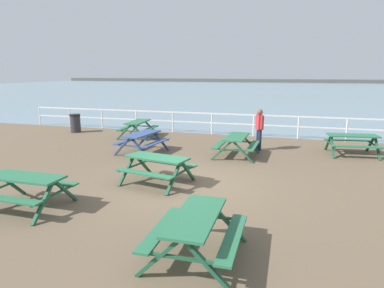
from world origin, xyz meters
name	(u,v)px	position (x,y,z in m)	size (l,w,h in m)	color
ground_plane	(184,186)	(0.00, 0.00, -0.10)	(30.00, 24.00, 0.20)	brown
sea_band	(278,90)	(0.00, 52.75, 0.00)	(142.00, 90.00, 0.01)	gray
distant_shoreline	(286,82)	(0.00, 95.75, 0.00)	(142.00, 6.00, 1.80)	#4C4C47
seaward_railing	(232,120)	(0.00, 7.75, 0.76)	(23.07, 0.07, 1.08)	white
picnic_table_near_left	(237,141)	(0.92, 3.51, 0.58)	(1.57, 1.83, 0.80)	#286B47
picnic_table_near_right	(352,140)	(5.08, 5.04, 0.58)	(1.98, 1.74, 0.80)	#286B47
picnic_table_mid_centre	(196,225)	(1.44, -3.72, 0.58)	(1.57, 1.83, 0.80)	#286B47
picnic_table_far_left	(25,184)	(-2.91, -2.79, 0.58)	(1.80, 1.54, 0.80)	#286B47
picnic_table_far_right	(142,138)	(-2.70, 3.04, 0.58)	(1.73, 1.97, 0.80)	#334C84
picnic_table_seaward	(157,163)	(-0.72, -0.23, 0.58)	(2.07, 1.84, 0.80)	#286B47
picnic_table_corner	(138,125)	(-4.27, 5.94, 0.58)	(1.67, 1.91, 0.80)	#286B47
visitor	(259,127)	(1.61, 4.82, 0.95)	(0.35, 0.48, 1.66)	#1E2338
litter_bin	(75,123)	(-7.99, 6.24, 0.48)	(0.55, 0.55, 0.95)	#2D2D33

